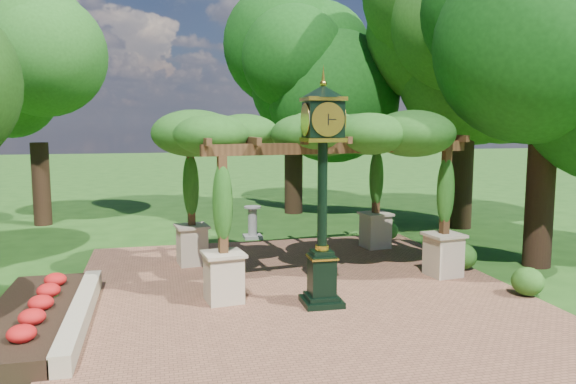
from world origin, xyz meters
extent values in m
plane|color=#1E4714|center=(0.00, 0.00, 0.00)|extent=(120.00, 120.00, 0.00)
cube|color=brown|center=(0.00, 1.00, 0.02)|extent=(10.00, 12.00, 0.04)
cube|color=#C6B793|center=(-4.60, 0.50, 0.20)|extent=(0.35, 5.00, 0.40)
cube|color=red|center=(-5.50, 0.50, 0.18)|extent=(1.50, 5.00, 0.36)
cube|color=black|center=(0.25, 0.44, 0.10)|extent=(0.83, 0.83, 0.12)
cube|color=black|center=(0.25, 0.44, 0.66)|extent=(0.52, 0.52, 0.92)
cube|color=gold|center=(0.25, 0.44, 1.07)|extent=(0.58, 0.58, 0.04)
cylinder|color=black|center=(0.25, 0.44, 2.40)|extent=(0.21, 0.21, 2.36)
cube|color=black|center=(0.25, 0.44, 3.94)|extent=(0.73, 0.73, 0.72)
cylinder|color=beige|center=(0.24, 0.07, 3.94)|extent=(0.62, 0.04, 0.62)
cone|color=black|center=(0.25, 0.44, 4.50)|extent=(0.94, 0.94, 0.26)
sphere|color=gold|center=(0.25, 0.44, 4.66)|extent=(0.14, 0.14, 0.14)
cube|color=#C7B494|center=(-1.75, 1.13, 0.55)|extent=(0.83, 0.83, 1.02)
cube|color=#4F321B|center=(-1.75, 1.13, 2.16)|extent=(0.20, 0.20, 2.10)
cube|color=#C7B494|center=(3.87, 1.89, 0.55)|extent=(0.83, 0.83, 1.02)
cube|color=#4F321B|center=(3.87, 1.89, 2.16)|extent=(0.20, 0.20, 2.10)
cube|color=#C7B494|center=(-2.20, 4.50, 0.55)|extent=(0.83, 0.83, 1.02)
cube|color=#4F321B|center=(-2.20, 4.50, 2.16)|extent=(0.20, 0.20, 2.10)
cube|color=#C7B494|center=(3.41, 5.26, 0.55)|extent=(0.83, 0.83, 1.02)
cube|color=#4F321B|center=(3.41, 5.26, 2.16)|extent=(0.20, 0.20, 2.10)
cube|color=#4F321B|center=(1.06, 1.51, 3.30)|extent=(6.53, 1.04, 0.25)
cube|color=#4F321B|center=(0.60, 4.88, 3.30)|extent=(6.53, 1.04, 0.25)
ellipsoid|color=#205016|center=(0.83, 3.20, 3.61)|extent=(7.06, 4.93, 1.13)
cube|color=#999891|center=(-0.01, 7.63, 0.05)|extent=(0.60, 0.60, 0.11)
cylinder|color=#999891|center=(-0.01, 7.63, 0.54)|extent=(0.31, 0.31, 0.98)
cylinder|color=#999891|center=(-0.01, 7.63, 1.06)|extent=(0.57, 0.57, 0.05)
ellipsoid|color=#275718|center=(4.90, -0.02, 0.36)|extent=(0.74, 0.74, 0.63)
ellipsoid|color=#275718|center=(4.65, 2.34, 0.38)|extent=(0.97, 0.97, 0.69)
ellipsoid|color=#26601B|center=(4.22, 6.19, 0.35)|extent=(0.70, 0.70, 0.62)
cylinder|color=black|center=(-7.32, 11.87, 1.55)|extent=(0.65, 0.65, 3.11)
ellipsoid|color=#205718|center=(-7.32, 11.87, 5.56)|extent=(3.97, 3.97, 4.91)
cylinder|color=#301F13|center=(2.57, 12.39, 1.69)|extent=(0.77, 0.77, 3.38)
ellipsoid|color=#124310|center=(2.57, 12.39, 6.04)|extent=(5.10, 5.10, 5.33)
cylinder|color=black|center=(7.75, 7.72, 2.06)|extent=(0.77, 0.77, 4.12)
ellipsoid|color=#295C1A|center=(7.75, 7.72, 7.37)|extent=(5.57, 5.57, 6.50)
cylinder|color=black|center=(6.87, 2.29, 1.64)|extent=(0.73, 0.73, 3.28)
ellipsoid|color=#113F0F|center=(6.87, 2.29, 5.88)|extent=(4.63, 4.63, 5.18)
camera|label=1|loc=(-3.09, -10.60, 3.91)|focal=35.00mm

